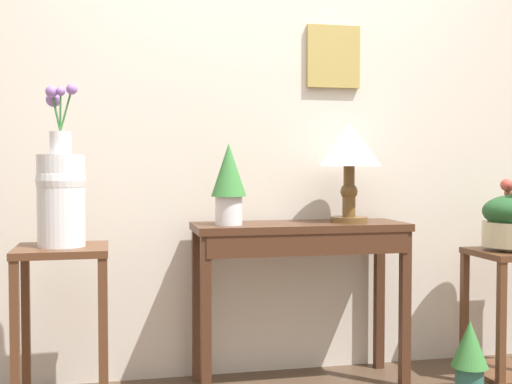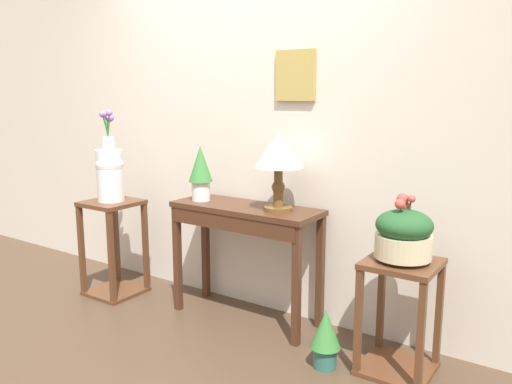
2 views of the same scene
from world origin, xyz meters
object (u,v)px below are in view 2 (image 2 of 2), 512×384
Objects in this scene: flower_vase_tall_left at (110,169)px; pedestal_stand_right at (399,317)px; console_table at (244,226)px; potted_plant_floor at (325,336)px; table_lamp at (279,155)px; pedestal_stand_left at (114,248)px; potted_plant_on_console at (201,170)px; planter_bowl_wide_right at (404,234)px.

pedestal_stand_right is (2.16, 0.10, -0.64)m from flower_vase_tall_left.
flower_vase_tall_left is at bearing -170.83° from console_table.
potted_plant_floor is at bearing -19.69° from console_table.
flower_vase_tall_left is (-1.33, -0.20, -0.17)m from table_lamp.
pedestal_stand_left is (-1.33, -0.20, -0.77)m from table_lamp.
table_lamp is 0.67× the size of pedestal_stand_left.
potted_plant_on_console is 0.60× the size of pedestal_stand_right.
console_table is 1.09m from planter_bowl_wide_right.
flower_vase_tall_left is 1.87× the size of planter_bowl_wide_right.
potted_plant_on_console is at bearing -177.89° from console_table.
potted_plant_on_console is 1.05× the size of planter_bowl_wide_right.
console_table is at bearing 176.06° from planter_bowl_wide_right.
pedestal_stand_left is at bearing -170.81° from console_table.
table_lamp is (0.25, 0.02, 0.48)m from console_table.
planter_bowl_wide_right reaches higher than console_table.
pedestal_stand_left is 1.14× the size of pedestal_stand_right.
console_table is 2.98× the size of potted_plant_floor.
potted_plant_on_console is at bearing 12.50° from pedestal_stand_left.
planter_bowl_wide_right is (2.16, 0.10, -0.18)m from flower_vase_tall_left.
flower_vase_tall_left is 1.97× the size of potted_plant_floor.
pedestal_stand_right is at bearing -3.94° from console_table.
potted_plant_on_console is 1.11× the size of potted_plant_floor.
flower_vase_tall_left is 1.98m from potted_plant_floor.
planter_bowl_wide_right is at bearing 171.91° from pedestal_stand_right.
flower_vase_tall_left is at bearing -167.53° from potted_plant_on_console.
table_lamp reaches higher than console_table.
table_lamp is at bearing 149.74° from potted_plant_floor.
pedestal_stand_left is 2.17m from pedestal_stand_right.
flower_vase_tall_left reaches higher than console_table.
pedestal_stand_right is (1.43, -0.06, -0.68)m from potted_plant_on_console.
potted_plant_on_console is 1.38m from potted_plant_floor.
pedestal_stand_left is 1.08× the size of flower_vase_tall_left.
table_lamp is 1.55m from pedestal_stand_left.
table_lamp is 1.10m from potted_plant_floor.
console_table is 1.52× the size of flower_vase_tall_left.
console_table reaches higher than potted_plant_floor.
pedestal_stand_right is (1.08, -0.07, -0.33)m from console_table.
console_table is 2.83× the size of planter_bowl_wide_right.
flower_vase_tall_left is (-1.08, -0.17, 0.31)m from console_table.
console_table is 1.13m from pedestal_stand_right.
pedestal_stand_right is (0.83, -0.10, -0.81)m from table_lamp.
pedestal_stand_right is at bearing -2.46° from potted_plant_on_console.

